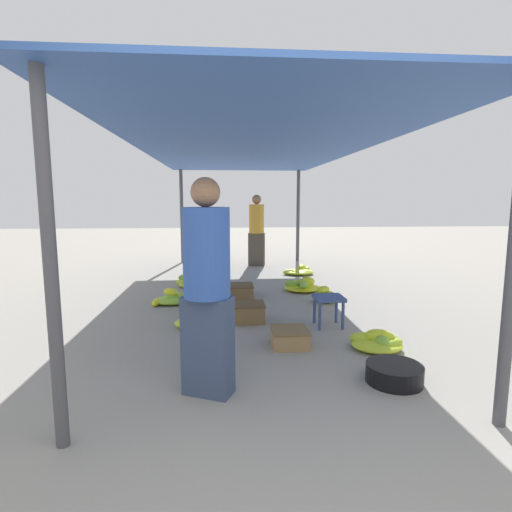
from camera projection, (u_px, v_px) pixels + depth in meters
ground_plane at (299, 465)px, 2.25m from camera, size 40.00×40.00×0.00m
canopy_post_front_left at (51, 267)px, 2.28m from camera, size 0.08×0.08×2.21m
canopy_post_back_left at (182, 217)px, 9.52m from camera, size 0.08×0.08×2.21m
canopy_post_back_right at (298, 216)px, 9.74m from camera, size 0.08×0.08×2.21m
canopy_tarp at (251, 149)px, 5.86m from camera, size 3.21×7.73×0.04m
vendor_foreground at (207, 285)px, 2.98m from camera, size 0.46×0.46×1.65m
stool at (329, 302)px, 4.70m from camera, size 0.34×0.34×0.36m
basin_black at (394, 373)px, 3.27m from camera, size 0.46×0.46×0.15m
banana_pile_left_0 at (195, 320)px, 4.75m from camera, size 0.47×0.47×0.18m
banana_pile_left_1 at (198, 304)px, 5.33m from camera, size 0.39×0.33×0.30m
banana_pile_left_2 at (171, 299)px, 5.80m from camera, size 0.53×0.60×0.22m
banana_pile_left_3 at (192, 283)px, 6.88m from camera, size 0.60×0.62×0.23m
banana_pile_right_0 at (378, 342)px, 4.02m from camera, size 0.57×0.48×0.20m
banana_pile_right_1 at (300, 271)px, 8.08m from camera, size 0.64×0.57×0.18m
banana_pile_right_2 at (302, 286)px, 6.58m from camera, size 0.62×0.61×0.23m
banana_pile_right_3 at (324, 297)px, 5.83m from camera, size 0.41×0.42×0.25m
crate_near at (290, 337)px, 4.09m from camera, size 0.38×0.38×0.18m
crate_mid at (239, 290)px, 6.21m from camera, size 0.43×0.43×0.19m
crate_far at (249, 312)px, 4.93m from camera, size 0.39×0.39×0.23m
shopper_walking_mid at (257, 229)px, 9.06m from camera, size 0.41×0.41×1.61m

